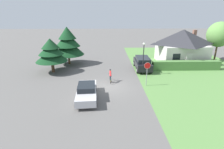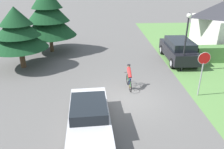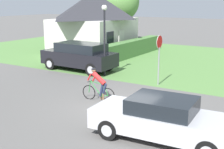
{
  "view_description": "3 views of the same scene",
  "coord_description": "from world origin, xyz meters",
  "px_view_note": "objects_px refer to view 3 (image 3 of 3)",
  "views": [
    {
      "loc": [
        -0.17,
        -17.51,
        7.76
      ],
      "look_at": [
        0.33,
        0.8,
        1.16
      ],
      "focal_mm": 28.0,
      "sensor_mm": 36.0,
      "label": 1
    },
    {
      "loc": [
        -1.54,
        -10.74,
        6.44
      ],
      "look_at": [
        -0.94,
        0.98,
        1.14
      ],
      "focal_mm": 35.0,
      "sensor_mm": 36.0,
      "label": 2
    },
    {
      "loc": [
        -11.0,
        -6.18,
        4.42
      ],
      "look_at": [
        -0.05,
        0.6,
        1.37
      ],
      "focal_mm": 50.0,
      "sensor_mm": 36.0,
      "label": 3
    }
  ],
  "objects_px": {
    "cyclist": "(98,85)",
    "stop_sign": "(159,50)",
    "cottage_house": "(94,21)",
    "sedan_left_lane": "(163,119)",
    "parked_suv_right": "(79,56)",
    "deciduous_tree_right": "(121,2)",
    "street_lamp": "(104,28)"
  },
  "relations": [
    {
      "from": "parked_suv_right",
      "to": "deciduous_tree_right",
      "type": "height_order",
      "value": "deciduous_tree_right"
    },
    {
      "from": "cottage_house",
      "to": "stop_sign",
      "type": "relative_size",
      "value": 2.89
    },
    {
      "from": "cottage_house",
      "to": "parked_suv_right",
      "type": "relative_size",
      "value": 1.55
    },
    {
      "from": "cottage_house",
      "to": "cyclist",
      "type": "distance_m",
      "value": 14.34
    },
    {
      "from": "stop_sign",
      "to": "deciduous_tree_right",
      "type": "bearing_deg",
      "value": -141.95
    },
    {
      "from": "stop_sign",
      "to": "street_lamp",
      "type": "relative_size",
      "value": 0.63
    },
    {
      "from": "cyclist",
      "to": "deciduous_tree_right",
      "type": "height_order",
      "value": "deciduous_tree_right"
    },
    {
      "from": "cyclist",
      "to": "deciduous_tree_right",
      "type": "bearing_deg",
      "value": -66.19
    },
    {
      "from": "cyclist",
      "to": "stop_sign",
      "type": "distance_m",
      "value": 4.28
    },
    {
      "from": "cottage_house",
      "to": "sedan_left_lane",
      "type": "distance_m",
      "value": 18.66
    },
    {
      "from": "cyclist",
      "to": "cottage_house",
      "type": "bearing_deg",
      "value": -57.75
    },
    {
      "from": "cyclist",
      "to": "street_lamp",
      "type": "bearing_deg",
      "value": -63.73
    },
    {
      "from": "cyclist",
      "to": "deciduous_tree_right",
      "type": "relative_size",
      "value": 0.26
    },
    {
      "from": "cyclist",
      "to": "stop_sign",
      "type": "bearing_deg",
      "value": -110.35
    },
    {
      "from": "cyclist",
      "to": "street_lamp",
      "type": "xyz_separation_m",
      "value": [
        4.22,
        2.42,
        2.16
      ]
    },
    {
      "from": "cottage_house",
      "to": "sedan_left_lane",
      "type": "xyz_separation_m",
      "value": [
        -13.82,
        -12.38,
        -1.99
      ]
    },
    {
      "from": "stop_sign",
      "to": "deciduous_tree_right",
      "type": "relative_size",
      "value": 0.42
    },
    {
      "from": "cottage_house",
      "to": "stop_sign",
      "type": "height_order",
      "value": "cottage_house"
    },
    {
      "from": "deciduous_tree_right",
      "to": "parked_suv_right",
      "type": "bearing_deg",
      "value": -160.85
    },
    {
      "from": "street_lamp",
      "to": "parked_suv_right",
      "type": "bearing_deg",
      "value": 79.78
    },
    {
      "from": "sedan_left_lane",
      "to": "stop_sign",
      "type": "xyz_separation_m",
      "value": [
        6.24,
        2.88,
        1.18
      ]
    },
    {
      "from": "parked_suv_right",
      "to": "stop_sign",
      "type": "xyz_separation_m",
      "value": [
        -0.67,
        -5.82,
        0.94
      ]
    },
    {
      "from": "sedan_left_lane",
      "to": "street_lamp",
      "type": "bearing_deg",
      "value": -48.73
    },
    {
      "from": "parked_suv_right",
      "to": "stop_sign",
      "type": "distance_m",
      "value": 5.94
    },
    {
      "from": "cyclist",
      "to": "deciduous_tree_right",
      "type": "distance_m",
      "value": 20.32
    },
    {
      "from": "deciduous_tree_right",
      "to": "cottage_house",
      "type": "bearing_deg",
      "value": -171.94
    },
    {
      "from": "sedan_left_lane",
      "to": "cyclist",
      "type": "height_order",
      "value": "cyclist"
    },
    {
      "from": "sedan_left_lane",
      "to": "deciduous_tree_right",
      "type": "bearing_deg",
      "value": -60.13
    },
    {
      "from": "cyclist",
      "to": "deciduous_tree_right",
      "type": "xyz_separation_m",
      "value": [
        17.76,
        9.2,
        3.58
      ]
    },
    {
      "from": "cyclist",
      "to": "street_lamp",
      "type": "distance_m",
      "value": 5.32
    },
    {
      "from": "parked_suv_right",
      "to": "street_lamp",
      "type": "relative_size",
      "value": 1.17
    },
    {
      "from": "cyclist",
      "to": "stop_sign",
      "type": "height_order",
      "value": "stop_sign"
    }
  ]
}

